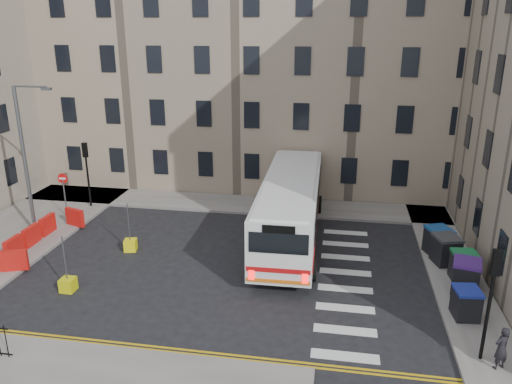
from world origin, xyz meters
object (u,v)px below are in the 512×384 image
(bus, at_px, (291,205))
(wheelie_bin_c, at_px, (464,267))
(wheelie_bin_a, at_px, (466,303))
(pedestrian, at_px, (501,348))
(streetlamp, at_px, (25,159))
(bollard_yellow, at_px, (131,245))
(wheelie_bin_b, at_px, (466,276))
(wheelie_bin_e, at_px, (438,241))
(bollard_chevron, at_px, (68,285))
(wheelie_bin_d, at_px, (446,249))

(bus, relative_size, wheelie_bin_c, 9.37)
(wheelie_bin_a, distance_m, wheelie_bin_c, 3.13)
(bus, bearing_deg, pedestrian, -51.66)
(streetlamp, bearing_deg, bollard_yellow, -9.69)
(bollard_yellow, bearing_deg, pedestrian, -23.34)
(wheelie_bin_b, relative_size, pedestrian, 0.97)
(streetlamp, bearing_deg, pedestrian, -19.81)
(wheelie_bin_e, bearing_deg, wheelie_bin_a, -109.50)
(streetlamp, distance_m, bus, 14.32)
(bollard_chevron, bearing_deg, bus, 38.67)
(wheelie_bin_e, distance_m, bollard_yellow, 15.62)
(pedestrian, xyz_separation_m, bollard_chevron, (-17.03, 2.53, -0.63))
(pedestrian, height_order, bollard_chevron, pedestrian)
(wheelie_bin_b, relative_size, bollard_yellow, 2.53)
(streetlamp, relative_size, wheelie_bin_e, 5.26)
(streetlamp, height_order, pedestrian, streetlamp)
(wheelie_bin_b, distance_m, wheelie_bin_d, 2.71)
(wheelie_bin_e, relative_size, pedestrian, 0.99)
(bus, bearing_deg, streetlamp, -174.03)
(bollard_yellow, bearing_deg, wheelie_bin_a, -13.83)
(bus, distance_m, wheelie_bin_b, 9.30)
(wheelie_bin_d, height_order, pedestrian, pedestrian)
(wheelie_bin_d, bearing_deg, wheelie_bin_a, -107.45)
(wheelie_bin_e, bearing_deg, wheelie_bin_c, -96.71)
(wheelie_bin_c, relative_size, pedestrian, 0.86)
(streetlamp, bearing_deg, wheelie_bin_e, 2.47)
(wheelie_bin_a, relative_size, wheelie_bin_d, 0.79)
(wheelie_bin_e, bearing_deg, wheelie_bin_d, -100.07)
(bus, height_order, bollard_yellow, bus)
(bus, distance_m, wheelie_bin_e, 7.64)
(wheelie_bin_a, height_order, bollard_yellow, wheelie_bin_a)
(streetlamp, height_order, wheelie_bin_d, streetlamp)
(pedestrian, bearing_deg, bollard_yellow, -55.37)
(wheelie_bin_c, height_order, wheelie_bin_d, wheelie_bin_d)
(streetlamp, bearing_deg, bollard_chevron, -47.09)
(wheelie_bin_b, xyz_separation_m, wheelie_bin_c, (0.14, 0.99, -0.04))
(wheelie_bin_a, bearing_deg, bollard_chevron, 175.87)
(bollard_chevron, bearing_deg, wheelie_bin_a, 1.87)
(bollard_chevron, bearing_deg, wheelie_bin_e, 21.02)
(streetlamp, xyz_separation_m, wheelie_bin_d, (21.71, -0.08, -3.48))
(pedestrian, bearing_deg, wheelie_bin_d, -119.50)
(wheelie_bin_b, height_order, bollard_chevron, wheelie_bin_b)
(bus, xyz_separation_m, pedestrian, (8.04, -9.72, -1.03))
(pedestrian, relative_size, bollard_yellow, 2.60)
(wheelie_bin_c, xyz_separation_m, pedestrian, (-0.13, -6.16, 0.10))
(wheelie_bin_d, relative_size, wheelie_bin_e, 0.98)
(bollard_chevron, bearing_deg, pedestrian, -8.46)
(wheelie_bin_b, xyz_separation_m, bollard_chevron, (-17.02, -2.64, -0.57))
(wheelie_bin_c, height_order, wheelie_bin_e, wheelie_bin_e)
(streetlamp, distance_m, wheelie_bin_b, 22.49)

